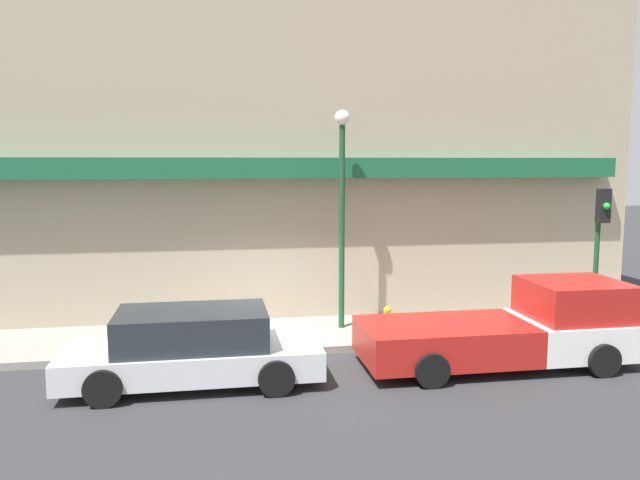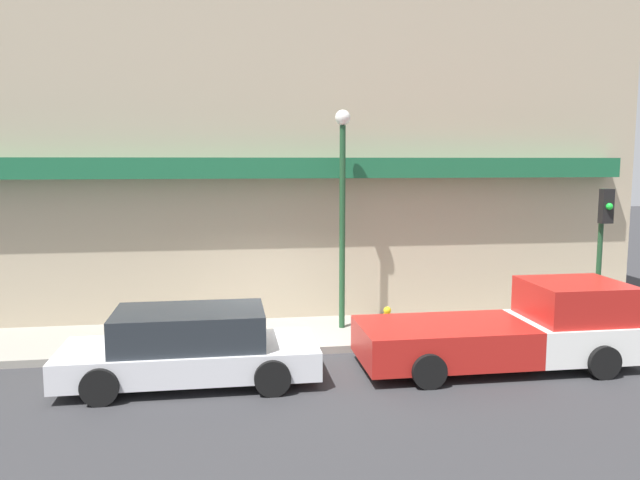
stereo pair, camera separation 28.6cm
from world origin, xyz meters
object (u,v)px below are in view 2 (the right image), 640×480
object	(u,v)px
pickup_truck	(515,330)
traffic_light	(603,233)
parked_car	(190,347)
street_lamp	(342,192)
fire_hydrant	(387,322)

from	to	relation	value
pickup_truck	traffic_light	distance (m)	3.86
parked_car	street_lamp	world-z (taller)	street_lamp
fire_hydrant	street_lamp	bearing A→B (deg)	132.97
fire_hydrant	traffic_light	size ratio (longest dim) A/B	0.21
parked_car	street_lamp	xyz separation A→B (m)	(3.43, 2.84, 2.75)
fire_hydrant	traffic_light	world-z (taller)	traffic_light
street_lamp	traffic_light	bearing A→B (deg)	-10.09
pickup_truck	street_lamp	size ratio (longest dim) A/B	1.08
pickup_truck	street_lamp	bearing A→B (deg)	138.56
pickup_truck	traffic_light	xyz separation A→B (m)	(2.96, 1.76, 1.74)
street_lamp	fire_hydrant	bearing A→B (deg)	-47.03
parked_car	fire_hydrant	world-z (taller)	parked_car
traffic_light	pickup_truck	bearing A→B (deg)	-149.24
pickup_truck	fire_hydrant	distance (m)	2.90
pickup_truck	fire_hydrant	size ratio (longest dim) A/B	8.01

